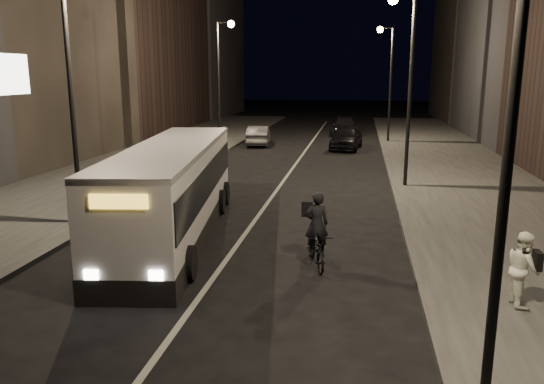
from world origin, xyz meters
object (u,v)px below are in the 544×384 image
at_px(pedestrian_woman, 523,268).
at_px(car_mid, 259,135).
at_px(car_near, 346,138).
at_px(streetlight_right_near, 498,50).
at_px(streetlight_right_mid, 405,66).
at_px(city_bus, 173,187).
at_px(car_far, 344,127).
at_px(cyclist_on_bicycle, 317,242).
at_px(streetlight_right_far, 387,69).
at_px(streetlight_left_near, 76,63).
at_px(streetlight_left_far, 222,68).

xyz_separation_m(pedestrian_woman, car_mid, (-10.67, 25.71, -0.28)).
height_order(car_near, car_mid, car_near).
height_order(streetlight_right_near, streetlight_right_mid, same).
bearing_deg(streetlight_right_mid, pedestrian_woman, -82.04).
xyz_separation_m(streetlight_right_mid, city_bus, (-7.51, -8.36, -3.79)).
bearing_deg(car_far, cyclist_on_bicycle, -91.34).
relative_size(streetlight_right_far, streetlight_left_near, 1.00).
height_order(streetlight_right_near, streetlight_right_far, same).
bearing_deg(streetlight_right_far, city_bus, -107.15).
xyz_separation_m(car_near, car_mid, (-6.25, 1.04, -0.09)).
height_order(streetlight_left_far, city_bus, streetlight_left_far).
height_order(pedestrian_woman, car_near, pedestrian_woman).
bearing_deg(city_bus, streetlight_right_near, -53.30).
bearing_deg(car_mid, streetlight_right_mid, 117.24).
bearing_deg(streetlight_left_far, pedestrian_woman, -61.06).
height_order(streetlight_left_near, cyclist_on_bicycle, streetlight_left_near).
bearing_deg(streetlight_right_mid, cyclist_on_bicycle, -105.15).
xyz_separation_m(car_near, car_far, (-0.39, 8.38, -0.08)).
distance_m(city_bus, pedestrian_woman, 10.13).
distance_m(streetlight_right_far, car_near, 6.50).
distance_m(streetlight_left_far, pedestrian_woman, 26.01).
bearing_deg(streetlight_right_near, streetlight_left_far, 112.30).
relative_size(streetlight_right_mid, city_bus, 0.74).
bearing_deg(streetlight_left_near, streetlight_right_near, -36.88).
xyz_separation_m(streetlight_right_far, car_far, (-3.07, 4.63, -4.66)).
distance_m(streetlight_right_mid, car_mid, 16.67).
relative_size(pedestrian_woman, car_far, 0.34).
distance_m(cyclist_on_bicycle, car_near, 22.72).
relative_size(streetlight_right_far, city_bus, 0.74).
height_order(streetlight_left_far, car_near, streetlight_left_far).
bearing_deg(streetlight_right_far, car_mid, -163.07).
height_order(streetlight_right_mid, car_near, streetlight_right_mid).
bearing_deg(streetlight_right_near, pedestrian_woman, 64.02).
bearing_deg(streetlight_right_near, streetlight_left_near, 143.12).
xyz_separation_m(streetlight_right_far, car_mid, (-8.93, -2.72, -4.67)).
relative_size(streetlight_left_far, car_mid, 1.92).
xyz_separation_m(car_mid, car_far, (5.86, 7.34, 0.01)).
bearing_deg(cyclist_on_bicycle, car_mid, 88.41).
xyz_separation_m(streetlight_right_mid, streetlight_right_far, (0.00, 16.00, 0.00)).
distance_m(streetlight_left_near, car_mid, 21.86).
height_order(streetlight_right_near, car_near, streetlight_right_near).
bearing_deg(streetlight_left_near, cyclist_on_bicycle, -17.51).
relative_size(streetlight_left_far, cyclist_on_bicycle, 3.89).
xyz_separation_m(streetlight_right_near, streetlight_left_near, (-10.66, 8.00, 0.00)).
bearing_deg(car_far, streetlight_left_far, -127.33).
bearing_deg(city_bus, car_mid, 85.94).
bearing_deg(streetlight_left_far, cyclist_on_bicycle, -69.07).
distance_m(streetlight_left_far, city_bus, 19.01).
xyz_separation_m(streetlight_right_near, pedestrian_woman, (1.74, 3.57, -4.39)).
height_order(streetlight_right_mid, cyclist_on_bicycle, streetlight_right_mid).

